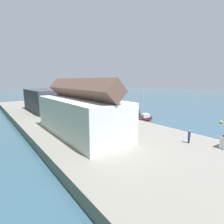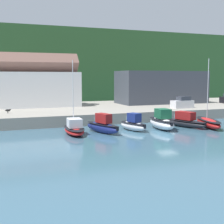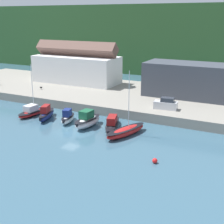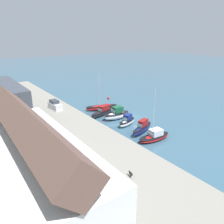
{
  "view_description": "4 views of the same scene",
  "coord_description": "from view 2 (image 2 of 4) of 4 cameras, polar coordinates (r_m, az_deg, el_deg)",
  "views": [
    {
      "loc": [
        -45.47,
        42.09,
        11.78
      ],
      "look_at": [
        -2.04,
        8.97,
        1.77
      ],
      "focal_mm": 28.0,
      "sensor_mm": 36.0,
      "label": 1
    },
    {
      "loc": [
        -20.95,
        -35.16,
        7.44
      ],
      "look_at": [
        -4.16,
        9.72,
        2.05
      ],
      "focal_mm": 50.0,
      "sensor_mm": 36.0,
      "label": 2
    },
    {
      "loc": [
        27.25,
        -39.04,
        17.93
      ],
      "look_at": [
        3.68,
        7.8,
        1.81
      ],
      "focal_mm": 50.0,
      "sensor_mm": 36.0,
      "label": 3
    },
    {
      "loc": [
        -36.49,
        31.92,
        18.47
      ],
      "look_at": [
        2.38,
        4.02,
        1.45
      ],
      "focal_mm": 35.0,
      "sensor_mm": 36.0,
      "label": 4
    }
  ],
  "objects": [
    {
      "name": "ground_plane",
      "position": [
        41.6,
        10.14,
        -3.99
      ],
      "size": [
        320.0,
        320.0,
        0.0
      ],
      "primitive_type": "plane",
      "color": "#385B70"
    },
    {
      "name": "hillside_backdrop",
      "position": [
        124.15,
        -10.89,
        7.84
      ],
      "size": [
        240.0,
        69.33,
        21.53
      ],
      "color": "#335B2D",
      "rests_on": "ground_plane"
    },
    {
      "name": "quay_promenade",
      "position": [
        62.02,
        -0.65,
        0.33
      ],
      "size": [
        98.17,
        25.49,
        1.72
      ],
      "color": "gray",
      "rests_on": "ground_plane"
    },
    {
      "name": "harbor_clubhouse",
      "position": [
        62.7,
        -16.29,
        4.51
      ],
      "size": [
        22.21,
        8.66,
        10.41
      ],
      "color": "white",
      "rests_on": "quay_promenade"
    },
    {
      "name": "yacht_club_building",
      "position": [
        69.59,
        9.04,
        4.51
      ],
      "size": [
        19.23,
        8.15,
        7.01
      ],
      "color": "#3D424C",
      "rests_on": "quay_promenade"
    },
    {
      "name": "moored_boat_0",
      "position": [
        41.14,
        -6.93,
        -2.98
      ],
      "size": [
        2.82,
        6.93,
        9.63
      ],
      "rotation": [
        0.0,
        0.0,
        -0.06
      ],
      "color": "red",
      "rests_on": "ground_plane"
    },
    {
      "name": "moored_boat_1",
      "position": [
        41.72,
        -1.76,
        -2.53
      ],
      "size": [
        3.58,
        6.9,
        2.62
      ],
      "rotation": [
        0.0,
        0.0,
        0.32
      ],
      "color": "navy",
      "rests_on": "ground_plane"
    },
    {
      "name": "moored_boat_2",
      "position": [
        43.51,
        3.9,
        -2.25
      ],
      "size": [
        3.02,
        5.32,
        2.46
      ],
      "rotation": [
        0.0,
        0.0,
        0.28
      ],
      "color": "silver",
      "rests_on": "ground_plane"
    },
    {
      "name": "moored_boat_3",
      "position": [
        45.07,
        9.11,
        -1.74
      ],
      "size": [
        2.83,
        6.61,
        2.96
      ],
      "rotation": [
        0.0,
        0.0,
        -0.07
      ],
      "color": "silver",
      "rests_on": "ground_plane"
    },
    {
      "name": "moored_boat_4",
      "position": [
        48.08,
        12.94,
        -1.65
      ],
      "size": [
        4.32,
        8.53,
        2.31
      ],
      "rotation": [
        0.0,
        0.0,
        0.31
      ],
      "color": "black",
      "rests_on": "ground_plane"
    },
    {
      "name": "moored_boat_5",
      "position": [
        48.61,
        17.18,
        -1.83
      ],
      "size": [
        4.6,
        8.68,
        10.17
      ],
      "rotation": [
        0.0,
        0.0,
        -0.31
      ],
      "color": "red",
      "rests_on": "ground_plane"
    },
    {
      "name": "parked_car_0",
      "position": [
        59.23,
        12.77,
        1.61
      ],
      "size": [
        4.35,
        2.18,
        2.16
      ],
      "rotation": [
        0.0,
        0.0,
        1.66
      ],
      "color": "silver",
      "rests_on": "quay_promenade"
    },
    {
      "name": "dog_on_quay",
      "position": [
        52.1,
        -18.47,
        0.29
      ],
      "size": [
        0.88,
        0.43,
        0.68
      ],
      "rotation": [
        0.0,
        0.0,
        4.54
      ],
      "color": "black",
      "rests_on": "quay_promenade"
    }
  ]
}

